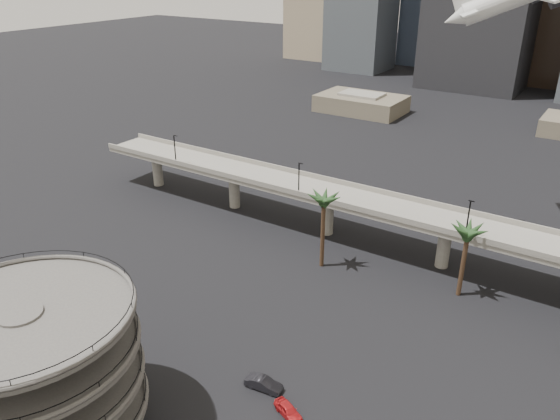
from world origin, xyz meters
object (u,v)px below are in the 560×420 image
Objects in this scene: parking_ramp at (32,365)px; car_a at (288,410)px; overpass at (384,212)px; car_b at (264,384)px.

parking_ramp is 27.88m from car_a.
overpass is (13.00, 59.00, -2.50)m from parking_ramp.
parking_ramp reaches higher than overpass.
car_a is (7.21, -42.11, -6.64)m from overpass.
car_b is (2.49, -40.23, -6.57)m from overpass.
overpass is 27.79× the size of car_b.
parking_ramp reaches higher than car_a.
car_a is at bearing -119.40° from car_b.
parking_ramp is 5.39× the size of car_a.
overpass is at bearing -4.19° from car_b.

